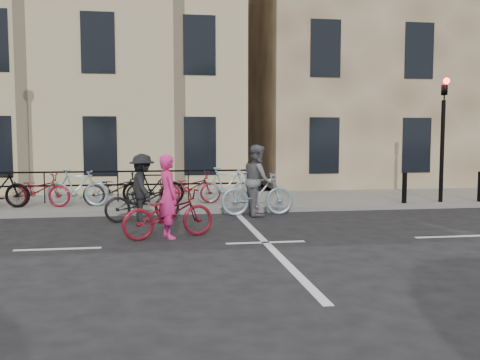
{
  "coord_description": "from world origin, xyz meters",
  "views": [
    {
      "loc": [
        -2.12,
        -10.33,
        2.18
      ],
      "look_at": [
        -0.22,
        1.9,
        1.1
      ],
      "focal_mm": 40.0,
      "sensor_mm": 36.0,
      "label": 1
    }
  ],
  "objects": [
    {
      "name": "ground",
      "position": [
        0.0,
        0.0,
        0.0
      ],
      "size": [
        120.0,
        120.0,
        0.0
      ],
      "primitive_type": "plane",
      "color": "black",
      "rests_on": "ground"
    },
    {
      "name": "sidewalk",
      "position": [
        -4.0,
        6.0,
        0.07
      ],
      "size": [
        46.0,
        4.0,
        0.15
      ],
      "primitive_type": "cube",
      "color": "slate",
      "rests_on": "ground"
    },
    {
      "name": "building_east",
      "position": [
        9.0,
        13.0,
        6.15
      ],
      "size": [
        14.0,
        10.0,
        12.0
      ],
      "primitive_type": "cube",
      "color": "#887052",
      "rests_on": "sidewalk"
    },
    {
      "name": "traffic_light",
      "position": [
        6.2,
        4.34,
        2.45
      ],
      "size": [
        0.18,
        0.3,
        3.9
      ],
      "color": "black",
      "rests_on": "sidewalk"
    },
    {
      "name": "bollard_east",
      "position": [
        5.0,
        4.25,
        0.6
      ],
      "size": [
        0.14,
        0.14,
        0.9
      ],
      "primitive_type": "cylinder",
      "color": "black",
      "rests_on": "sidewalk"
    },
    {
      "name": "bollard_west",
      "position": [
        7.4,
        4.25,
        0.6
      ],
      "size": [
        0.14,
        0.14,
        0.9
      ],
      "primitive_type": "cylinder",
      "color": "black",
      "rests_on": "sidewalk"
    },
    {
      "name": "parked_bikes",
      "position": [
        -3.87,
        5.04,
        0.65
      ],
      "size": [
        9.35,
        1.23,
        1.05
      ],
      "color": "black",
      "rests_on": "sidewalk"
    },
    {
      "name": "cyclist_pink",
      "position": [
        -1.91,
        0.79,
        0.61
      ],
      "size": [
        2.08,
        1.27,
        1.75
      ],
      "rotation": [
        0.0,
        0.0,
        1.89
      ],
      "color": "maroon",
      "rests_on": "ground"
    },
    {
      "name": "cyclist_grey",
      "position": [
        0.5,
        3.53,
        0.76
      ],
      "size": [
        1.96,
        0.93,
        1.89
      ],
      "rotation": [
        0.0,
        0.0,
        1.59
      ],
      "color": "#89A5B4",
      "rests_on": "ground"
    },
    {
      "name": "cyclist_dark",
      "position": [
        -2.5,
        3.08,
        0.66
      ],
      "size": [
        1.99,
        1.21,
        1.68
      ],
      "rotation": [
        0.0,
        0.0,
        1.83
      ],
      "color": "black",
      "rests_on": "ground"
    }
  ]
}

